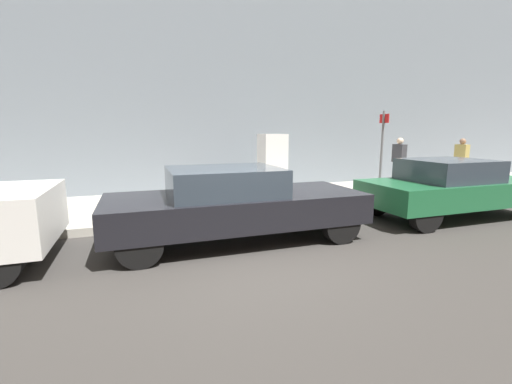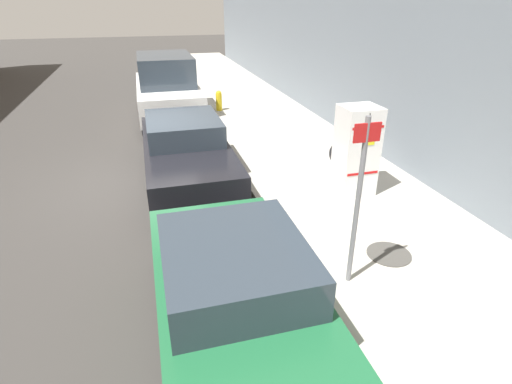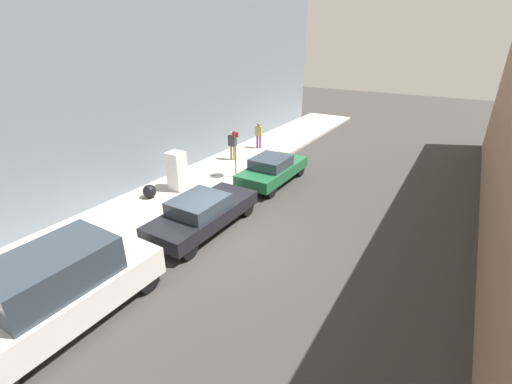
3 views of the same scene
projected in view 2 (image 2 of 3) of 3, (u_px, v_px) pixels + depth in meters
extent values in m
plane|color=#383533|center=(148.00, 180.00, 9.43)|extent=(80.00, 80.00, 0.00)
cube|color=#B2ADA0|center=(306.00, 160.00, 10.35)|extent=(3.77, 44.00, 0.18)
cube|color=white|center=(356.00, 151.00, 8.11)|extent=(0.74, 0.69, 1.82)
cube|color=black|center=(365.00, 156.00, 7.81)|extent=(0.01, 0.01, 1.72)
cube|color=yellow|center=(371.00, 140.00, 7.68)|extent=(0.16, 0.01, 0.22)
cube|color=red|center=(368.00, 128.00, 7.55)|extent=(0.67, 0.01, 0.05)
cube|color=red|center=(363.00, 174.00, 7.96)|extent=(0.67, 0.01, 0.05)
cylinder|color=#47443F|center=(389.00, 254.00, 6.39)|extent=(0.70, 0.70, 0.02)
cylinder|color=slate|center=(357.00, 206.00, 5.29)|extent=(0.07, 0.07, 2.44)
cube|color=red|center=(367.00, 133.00, 4.83)|extent=(0.36, 0.02, 0.24)
cylinder|color=gold|center=(219.00, 102.00, 14.45)|extent=(0.22, 0.22, 0.59)
sphere|color=gold|center=(219.00, 93.00, 14.31)|extent=(0.20, 0.20, 0.20)
sphere|color=black|center=(341.00, 153.00, 9.68)|extent=(0.60, 0.60, 0.60)
cube|color=silver|center=(168.00, 96.00, 14.06)|extent=(2.03, 5.12, 0.85)
cube|color=#2D3842|center=(165.00, 69.00, 13.66)|extent=(1.79, 2.81, 0.95)
cylinder|color=black|center=(202.00, 120.00, 12.76)|extent=(0.22, 0.69, 0.69)
cylinder|color=black|center=(145.00, 125.00, 12.34)|extent=(0.22, 0.69, 0.69)
cylinder|color=black|center=(187.00, 94.00, 16.16)|extent=(0.22, 0.69, 0.69)
cylinder|color=black|center=(142.00, 97.00, 15.73)|extent=(0.22, 0.69, 0.69)
cube|color=black|center=(186.00, 153.00, 9.28)|extent=(1.87, 4.78, 0.55)
cube|color=#2D3842|center=(183.00, 128.00, 9.26)|extent=(1.65, 2.01, 0.50)
cylinder|color=black|center=(237.00, 192.00, 8.05)|extent=(0.22, 0.71, 0.71)
cylinder|color=black|center=(156.00, 201.00, 7.67)|extent=(0.22, 0.71, 0.71)
cylinder|color=black|center=(209.00, 138.00, 11.14)|extent=(0.22, 0.71, 0.71)
cylinder|color=black|center=(149.00, 143.00, 10.76)|extent=(0.22, 0.71, 0.71)
cube|color=#1E6038|center=(240.00, 311.00, 4.59)|extent=(1.82, 4.40, 0.55)
cube|color=#2D3842|center=(235.00, 262.00, 4.55)|extent=(1.61, 1.85, 0.50)
cylinder|color=black|center=(265.00, 246.00, 6.27)|extent=(0.22, 0.73, 0.73)
cylinder|color=black|center=(164.00, 262.00, 5.90)|extent=(0.22, 0.73, 0.73)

